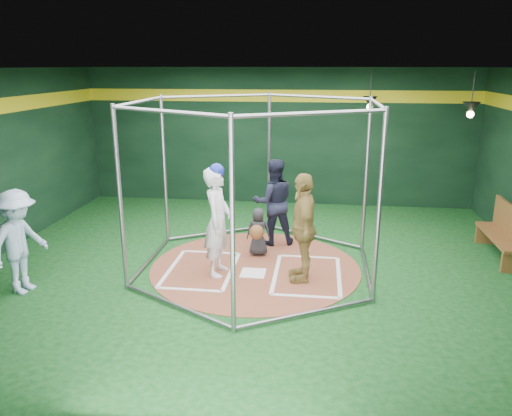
# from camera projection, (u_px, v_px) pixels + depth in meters

# --- Properties ---
(room_shell) EXTENTS (10.10, 9.10, 3.53)m
(room_shell) POSITION_uv_depth(u_px,v_px,m) (255.00, 173.00, 8.62)
(room_shell) COLOR #0C3611
(room_shell) RESTS_ON ground
(clay_disc) EXTENTS (3.80, 3.80, 0.01)m
(clay_disc) POSITION_uv_depth(u_px,v_px,m) (255.00, 267.00, 9.10)
(clay_disc) COLOR brown
(clay_disc) RESTS_ON ground
(home_plate) EXTENTS (0.43, 0.43, 0.01)m
(home_plate) POSITION_uv_depth(u_px,v_px,m) (253.00, 273.00, 8.81)
(home_plate) COLOR white
(home_plate) RESTS_ON clay_disc
(batter_box_left) EXTENTS (1.17, 1.77, 0.01)m
(batter_box_left) POSITION_uv_depth(u_px,v_px,m) (201.00, 269.00, 8.97)
(batter_box_left) COLOR white
(batter_box_left) RESTS_ON clay_disc
(batter_box_right) EXTENTS (1.17, 1.77, 0.01)m
(batter_box_right) POSITION_uv_depth(u_px,v_px,m) (307.00, 275.00, 8.74)
(batter_box_right) COLOR white
(batter_box_right) RESTS_ON clay_disc
(batting_cage) EXTENTS (4.05, 4.67, 3.00)m
(batting_cage) POSITION_uv_depth(u_px,v_px,m) (255.00, 188.00, 8.68)
(batting_cage) COLOR gray
(batting_cage) RESTS_ON ground
(pendant_lamp_near) EXTENTS (0.34, 0.34, 0.90)m
(pendant_lamp_near) POSITION_uv_depth(u_px,v_px,m) (370.00, 101.00, 11.50)
(pendant_lamp_near) COLOR black
(pendant_lamp_near) RESTS_ON room_shell
(pendant_lamp_far) EXTENTS (0.34, 0.34, 0.90)m
(pendant_lamp_far) POSITION_uv_depth(u_px,v_px,m) (471.00, 108.00, 9.75)
(pendant_lamp_far) COLOR black
(pendant_lamp_far) RESTS_ON room_shell
(batter_figure) EXTENTS (0.50, 0.72, 1.97)m
(batter_figure) POSITION_uv_depth(u_px,v_px,m) (218.00, 220.00, 8.55)
(batter_figure) COLOR silver
(batter_figure) RESTS_ON clay_disc
(visitor_leopard) EXTENTS (0.57, 1.13, 1.86)m
(visitor_leopard) POSITION_uv_depth(u_px,v_px,m) (303.00, 227.00, 8.34)
(visitor_leopard) COLOR tan
(visitor_leopard) RESTS_ON clay_disc
(catcher_figure) EXTENTS (0.49, 0.57, 0.93)m
(catcher_figure) POSITION_uv_depth(u_px,v_px,m) (258.00, 232.00, 9.52)
(catcher_figure) COLOR black
(catcher_figure) RESTS_ON clay_disc
(umpire) EXTENTS (1.00, 0.86, 1.76)m
(umpire) POSITION_uv_depth(u_px,v_px,m) (274.00, 202.00, 10.06)
(umpire) COLOR black
(umpire) RESTS_ON clay_disc
(bystander_blue) EXTENTS (0.83, 1.20, 1.70)m
(bystander_blue) POSITION_uv_depth(u_px,v_px,m) (19.00, 242.00, 7.92)
(bystander_blue) COLOR #A9C1E0
(bystander_blue) RESTS_ON ground
(dugout_bench) EXTENTS (0.41, 1.74, 1.02)m
(dugout_bench) POSITION_uv_depth(u_px,v_px,m) (505.00, 231.00, 9.45)
(dugout_bench) COLOR brown
(dugout_bench) RESTS_ON ground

